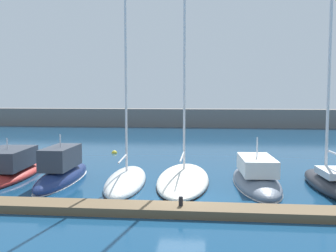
% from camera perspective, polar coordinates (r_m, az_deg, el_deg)
% --- Properties ---
extents(ground_plane, '(120.00, 120.00, 0.00)m').
position_cam_1_polar(ground_plane, '(20.21, 1.96, -11.15)').
color(ground_plane, navy).
extents(dock_pier, '(29.08, 1.57, 0.40)m').
position_cam_1_polar(dock_pier, '(18.25, 1.55, -12.28)').
color(dock_pier, brown).
rests_on(dock_pier, ground_plane).
extents(breakwater_seawall, '(108.00, 3.02, 2.96)m').
position_cam_1_polar(breakwater_seawall, '(64.11, 4.55, 1.21)').
color(breakwater_seawall, slate).
rests_on(breakwater_seawall, ground_plane).
extents(motorboat_red_nearest, '(3.61, 9.68, 2.97)m').
position_cam_1_polar(motorboat_red_nearest, '(28.03, -22.34, -5.82)').
color(motorboat_red_nearest, '#B72D28').
rests_on(motorboat_red_nearest, ground_plane).
extents(motorboat_navy_second, '(1.89, 7.81, 3.42)m').
position_cam_1_polar(motorboat_navy_second, '(25.42, -15.34, -6.52)').
color(motorboat_navy_second, navy).
rests_on(motorboat_navy_second, ground_plane).
extents(sailboat_white_third, '(2.83, 8.28, 13.18)m').
position_cam_1_polar(sailboat_white_third, '(24.15, -6.22, -8.02)').
color(sailboat_white_third, white).
rests_on(sailboat_white_third, ground_plane).
extents(sailboat_ivory_fourth, '(3.23, 9.64, 14.80)m').
position_cam_1_polar(sailboat_ivory_fourth, '(24.46, 2.26, -7.82)').
color(sailboat_ivory_fourth, silver).
rests_on(sailboat_ivory_fourth, ground_plane).
extents(motorboat_slate_fifth, '(3.00, 8.47, 3.34)m').
position_cam_1_polar(motorboat_slate_fifth, '(24.26, 12.85, -7.51)').
color(motorboat_slate_fifth, slate).
rests_on(motorboat_slate_fifth, ground_plane).
extents(sailboat_charcoal_sixth, '(2.45, 7.47, 11.76)m').
position_cam_1_polar(sailboat_charcoal_sixth, '(24.46, 22.94, -7.64)').
color(sailboat_charcoal_sixth, '#2D2D33').
rests_on(sailboat_charcoal_sixth, ground_plane).
extents(mooring_buoy_yellow, '(0.53, 0.53, 0.53)m').
position_cam_1_polar(mooring_buoy_yellow, '(36.26, -7.92, -4.01)').
color(mooring_buoy_yellow, yellow).
rests_on(mooring_buoy_yellow, ground_plane).
extents(dock_bollard, '(0.20, 0.20, 0.44)m').
position_cam_1_polar(dock_bollard, '(18.12, 1.90, -11.02)').
color(dock_bollard, black).
rests_on(dock_bollard, dock_pier).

